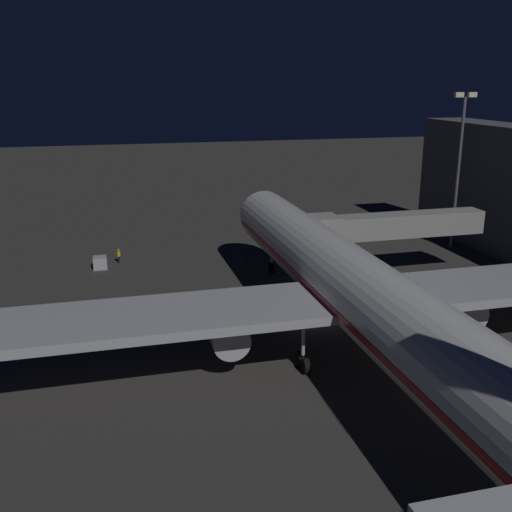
% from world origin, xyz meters
% --- Properties ---
extents(ground_plane, '(320.00, 320.00, 0.00)m').
position_xyz_m(ground_plane, '(0.00, 0.00, 0.00)').
color(ground_plane, '#383533').
extents(airliner_at_gate, '(58.30, 61.92, 18.18)m').
position_xyz_m(airliner_at_gate, '(-0.00, 9.79, 5.79)').
color(airliner_at_gate, silver).
rests_on(airliner_at_gate, ground_plane).
extents(jet_bridge, '(20.24, 3.40, 7.45)m').
position_xyz_m(jet_bridge, '(-10.98, -9.23, 5.91)').
color(jet_bridge, '#9E9E99').
rests_on(jet_bridge, ground_plane).
extents(apron_floodlight_mast, '(2.90, 0.50, 19.61)m').
position_xyz_m(apron_floodlight_mast, '(-25.50, -18.26, 11.27)').
color(apron_floodlight_mast, '#59595E').
rests_on(apron_floodlight_mast, ground_plane).
extents(baggage_container_mid_row, '(1.55, 1.52, 1.44)m').
position_xyz_m(baggage_container_mid_row, '(18.84, -20.68, 0.72)').
color(baggage_container_mid_row, '#B7BABF').
rests_on(baggage_container_mid_row, ground_plane).
extents(ground_crew_under_port_wing, '(0.40, 0.40, 1.70)m').
position_xyz_m(ground_crew_under_port_wing, '(16.65, -22.45, 0.93)').
color(ground_crew_under_port_wing, black).
rests_on(ground_crew_under_port_wing, ground_plane).
extents(traffic_cone_nose_port, '(0.36, 0.36, 0.55)m').
position_xyz_m(traffic_cone_nose_port, '(-2.20, -19.70, 0.28)').
color(traffic_cone_nose_port, orange).
rests_on(traffic_cone_nose_port, ground_plane).
extents(traffic_cone_nose_starboard, '(0.36, 0.36, 0.55)m').
position_xyz_m(traffic_cone_nose_starboard, '(2.20, -19.70, 0.28)').
color(traffic_cone_nose_starboard, orange).
rests_on(traffic_cone_nose_starboard, ground_plane).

